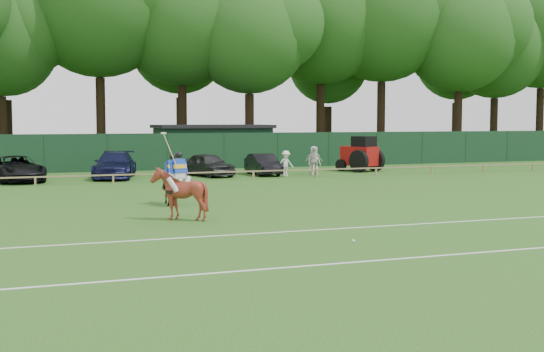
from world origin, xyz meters
name	(u,v)px	position (x,y,z in m)	size (l,w,h in m)	color
ground	(290,227)	(0.00, 0.00, 0.00)	(160.00, 160.00, 0.00)	#1E4C14
horse_dark	(173,187)	(-2.17, 7.27, 0.73)	(0.78, 1.72, 1.45)	black
horse_chestnut	(179,194)	(-2.99, 2.76, 0.91)	(1.47, 1.65, 1.82)	maroon
suv_black	(16,169)	(-7.85, 20.91, 0.71)	(2.37, 5.14, 1.43)	black
sedan_navy	(115,165)	(-2.40, 21.39, 0.77)	(2.16, 5.31, 1.54)	#121539
hatch_grey	(208,165)	(3.13, 20.91, 0.70)	(1.66, 4.13, 1.41)	#2D2D30
estate_black	(263,164)	(6.58, 20.71, 0.65)	(1.38, 3.96, 1.31)	black
spectator_left	(286,164)	(7.45, 19.09, 0.78)	(1.01, 0.58, 1.56)	silver
spectator_mid	(314,161)	(9.26, 19.02, 0.89)	(1.04, 0.43, 1.77)	beige
spectator_right	(314,160)	(9.87, 20.35, 0.88)	(0.86, 0.56, 1.75)	silver
rider_dark	(173,170)	(-2.17, 7.26, 1.41)	(0.94, 0.38, 1.41)	silver
rider_chestnut	(179,170)	(-2.99, 2.75, 1.70)	(0.97, 0.52, 2.05)	silver
polo_ball	(353,241)	(0.53, -3.41, 0.04)	(0.09, 0.09, 0.09)	silver
pitch_lines	(338,244)	(0.00, -3.50, 0.01)	(60.00, 5.10, 0.01)	silver
pitch_rail	(168,174)	(0.00, 18.00, 0.45)	(62.10, 0.10, 0.50)	#997F5B
perimeter_fence	(138,152)	(0.00, 27.00, 1.25)	(92.08, 0.08, 2.50)	#14351E
utility_shed	(213,145)	(6.00, 30.00, 1.54)	(8.40, 4.40, 3.04)	#14331E
tree_row	(146,163)	(2.00, 35.00, 0.00)	(96.00, 12.00, 21.00)	#26561C
tractor	(361,155)	(13.72, 21.36, 1.10)	(2.72, 3.24, 2.33)	maroon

